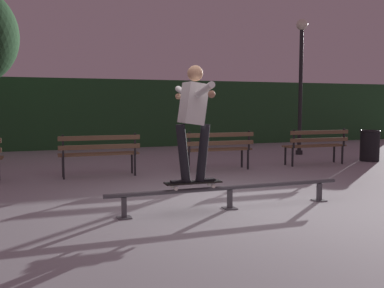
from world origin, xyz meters
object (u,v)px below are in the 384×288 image
grind_rail (230,191)px  park_bench_right_center (218,146)px  skateboarder (193,113)px  trash_can (370,145)px  lamp_post_right (301,69)px  park_bench_left_center (99,150)px  skateboard (193,183)px  park_bench_rightmost (316,143)px

grind_rail → park_bench_right_center: 3.58m
skateboarder → trash_can: skateboarder is taller
grind_rail → trash_can: size_ratio=4.38×
trash_can → skateboarder: bearing=-150.4°
skateboarder → lamp_post_right: 7.61m
park_bench_left_center → grind_rail: bearing=-68.1°
skateboard → park_bench_right_center: size_ratio=0.49×
skateboarder → park_bench_right_center: bearing=61.8°
park_bench_left_center → lamp_post_right: size_ratio=0.41×
skateboard → park_bench_left_center: park_bench_left_center is taller
lamp_post_right → park_bench_rightmost: bearing=-113.4°
grind_rail → park_bench_right_center: size_ratio=2.18×
lamp_post_right → skateboard: bearing=-134.4°
skateboarder → park_bench_right_center: skateboarder is taller
skateboarder → park_bench_rightmost: 5.57m
skateboard → lamp_post_right: 7.81m
grind_rail → park_bench_rightmost: 5.09m
skateboarder → park_bench_left_center: 3.52m
park_bench_left_center → park_bench_right_center: size_ratio=1.00×
skateboarder → park_bench_rightmost: (4.38, 3.34, -0.80)m
skateboarder → park_bench_left_center: size_ratio=0.97×
grind_rail → park_bench_rightmost: size_ratio=2.18×
skateboard → park_bench_rightmost: bearing=37.3°
park_bench_left_center → lamp_post_right: 6.68m
skateboarder → lamp_post_right: (5.26, 5.37, 1.14)m
park_bench_left_center → lamp_post_right: lamp_post_right is taller
park_bench_right_center → lamp_post_right: size_ratio=0.41×
grind_rail → park_bench_left_center: bearing=111.9°
park_bench_right_center → lamp_post_right: 4.47m
grind_rail → skateboard: size_ratio=4.48×
skateboard → park_bench_left_center: 3.43m
park_bench_left_center → trash_can: size_ratio=2.01×
skateboarder → lamp_post_right: size_ratio=0.40×
park_bench_right_center → lamp_post_right: lamp_post_right is taller
skateboard → skateboarder: skateboarder is taller
grind_rail → skateboard: (-0.55, -0.00, 0.15)m
skateboard → trash_can: 7.05m
skateboarder → park_bench_right_center: 3.87m
skateboard → trash_can: trash_can is taller
park_bench_right_center → trash_can: size_ratio=2.01×
park_bench_rightmost → skateboard: bearing=-142.7°
park_bench_right_center → lamp_post_right: (3.47, 2.03, 1.94)m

